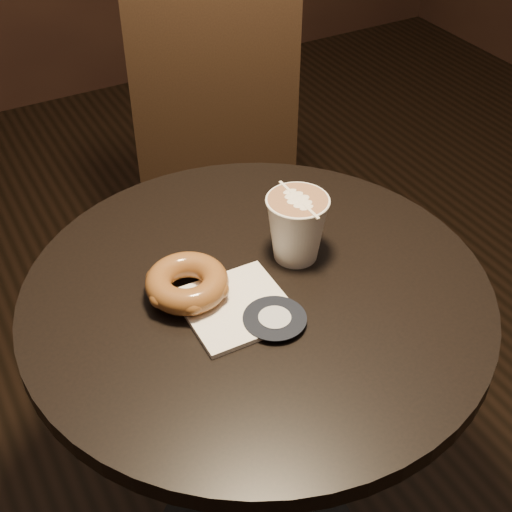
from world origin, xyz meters
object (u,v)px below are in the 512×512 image
doughnut (187,283)px  latte_cup (297,228)px  cafe_table (257,378)px  chair (220,187)px  pastry_bag (236,307)px

doughnut → latte_cup: (0.19, 0.01, 0.03)m
latte_cup → cafe_table: bearing=-156.7°
chair → latte_cup: 0.61m
cafe_table → chair: 0.60m
cafe_table → doughnut: doughnut is taller
pastry_bag → chair: bearing=67.2°
cafe_table → doughnut: (-0.10, 0.03, 0.23)m
pastry_bag → latte_cup: (0.14, 0.06, 0.05)m
latte_cup → doughnut: bearing=-178.2°
cafe_table → latte_cup: (0.09, 0.04, 0.25)m
pastry_bag → doughnut: size_ratio=1.20×
cafe_table → latte_cup: 0.27m
chair → pastry_bag: chair is taller
doughnut → latte_cup: 0.19m
chair → latte_cup: bearing=-79.3°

